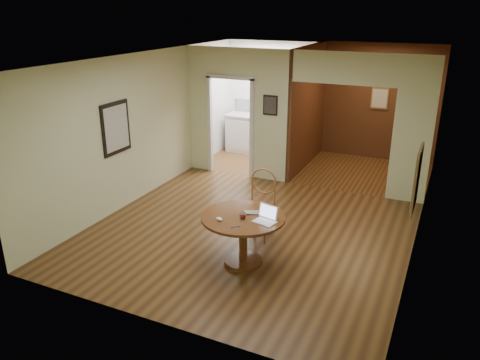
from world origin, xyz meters
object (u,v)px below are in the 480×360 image
at_px(dining_table, 243,228).
at_px(closed_laptop, 254,214).
at_px(open_laptop, 266,217).
at_px(chair, 261,200).

relative_size(dining_table, closed_laptop, 3.97).
xyz_separation_m(dining_table, open_laptop, (0.35, -0.01, 0.25)).
distance_m(open_laptop, closed_laptop, 0.26).
xyz_separation_m(dining_table, closed_laptop, (0.12, 0.10, 0.20)).
distance_m(chair, open_laptop, 1.03).
bearing_deg(open_laptop, chair, 130.43).
height_order(dining_table, chair, chair).
bearing_deg(chair, dining_table, -83.31).
relative_size(chair, closed_laptop, 3.73).
height_order(open_laptop, closed_laptop, open_laptop).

